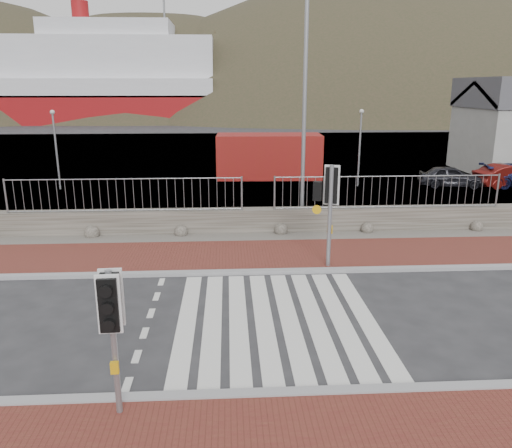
{
  "coord_description": "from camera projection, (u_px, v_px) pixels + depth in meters",
  "views": [
    {
      "loc": [
        -1.08,
        -10.66,
        5.32
      ],
      "look_at": [
        -0.31,
        3.0,
        1.51
      ],
      "focal_mm": 35.0,
      "sensor_mm": 36.0,
      "label": 1
    }
  ],
  "objects": [
    {
      "name": "traffic_signal_far",
      "position": [
        329.0,
        194.0,
        14.47
      ],
      "size": [
        0.77,
        0.44,
        3.13
      ],
      "rotation": [
        0.0,
        0.0,
        2.83
      ],
      "color": "gray",
      "rests_on": "ground"
    },
    {
      "name": "ferry",
      "position": [
        69.0,
        85.0,
        74.27
      ],
      "size": [
        50.0,
        16.0,
        20.0
      ],
      "color": "maroon",
      "rests_on": "ground"
    },
    {
      "name": "railing",
      "position": [
        258.0,
        185.0,
        18.12
      ],
      "size": [
        18.07,
        0.07,
        1.22
      ],
      "color": "gray",
      "rests_on": "stone_wall"
    },
    {
      "name": "shipping_container",
      "position": [
        269.0,
        156.0,
        29.59
      ],
      "size": [
        6.21,
        2.75,
        2.55
      ],
      "primitive_type": "cube",
      "rotation": [
        0.0,
        0.0,
        -0.03
      ],
      "color": "maroon",
      "rests_on": "ground"
    },
    {
      "name": "sidewalk_far",
      "position": [
        263.0,
        255.0,
        16.05
      ],
      "size": [
        40.0,
        3.0,
        0.08
      ],
      "primitive_type": "cube",
      "color": "brown",
      "rests_on": "ground"
    },
    {
      "name": "traffic_signal_near",
      "position": [
        112.0,
        313.0,
        7.83
      ],
      "size": [
        0.38,
        0.24,
        2.59
      ],
      "rotation": [
        0.0,
        0.0,
        0.05
      ],
      "color": "gray",
      "rests_on": "ground"
    },
    {
      "name": "water",
      "position": [
        235.0,
        124.0,
        72.23
      ],
      "size": [
        220.0,
        50.0,
        0.05
      ],
      "primitive_type": "cube",
      "color": "#3F4C54",
      "rests_on": "ground"
    },
    {
      "name": "car_b",
      "position": [
        509.0,
        176.0,
        26.94
      ],
      "size": [
        3.9,
        1.93,
        1.23
      ],
      "primitive_type": "imported",
      "rotation": [
        0.0,
        0.0,
        1.75
      ],
      "color": "#4E0D0B",
      "rests_on": "ground"
    },
    {
      "name": "kerb_near",
      "position": [
        293.0,
        394.0,
        8.84
      ],
      "size": [
        40.0,
        0.25,
        0.12
      ],
      "primitive_type": "cube",
      "color": "gray",
      "rests_on": "ground"
    },
    {
      "name": "streetlight",
      "position": [
        308.0,
        99.0,
        18.37
      ],
      "size": [
        1.78,
        0.72,
        8.6
      ],
      "rotation": [
        0.0,
        0.0,
        0.31
      ],
      "color": "gray",
      "rests_on": "ground"
    },
    {
      "name": "zebra_crossing",
      "position": [
        276.0,
        319.0,
        11.73
      ],
      "size": [
        4.62,
        5.6,
        0.01
      ],
      "color": "silver",
      "rests_on": "ground"
    },
    {
      "name": "kerb_far",
      "position": [
        267.0,
        272.0,
        14.61
      ],
      "size": [
        40.0,
        0.25,
        0.12
      ],
      "primitive_type": "cube",
      "color": "gray",
      "rests_on": "ground"
    },
    {
      "name": "hills_backdrop",
      "position": [
        267.0,
        228.0,
        102.83
      ],
      "size": [
        254.0,
        90.0,
        100.0
      ],
      "color": "#2D301D",
      "rests_on": "ground"
    },
    {
      "name": "ground",
      "position": [
        276.0,
        320.0,
        11.73
      ],
      "size": [
        220.0,
        220.0,
        0.0
      ],
      "primitive_type": "plane",
      "color": "#28282B",
      "rests_on": "ground"
    },
    {
      "name": "gravel_strip",
      "position": [
        259.0,
        237.0,
        17.98
      ],
      "size": [
        40.0,
        1.5,
        0.06
      ],
      "primitive_type": "cube",
      "color": "#59544C",
      "rests_on": "ground"
    },
    {
      "name": "stone_wall",
      "position": [
        258.0,
        220.0,
        18.64
      ],
      "size": [
        40.0,
        0.6,
        0.9
      ],
      "primitive_type": "cube",
      "color": "#464239",
      "rests_on": "ground"
    },
    {
      "name": "car_a",
      "position": [
        451.0,
        176.0,
        26.95
      ],
      "size": [
        3.54,
        1.93,
        1.14
      ],
      "primitive_type": "imported",
      "rotation": [
        0.0,
        0.0,
        1.39
      ],
      "color": "black",
      "rests_on": "ground"
    },
    {
      "name": "quay",
      "position": [
        242.0,
        157.0,
        38.57
      ],
      "size": [
        120.0,
        40.0,
        0.5
      ],
      "primitive_type": "cube",
      "color": "#4C4C4F",
      "rests_on": "ground"
    }
  ]
}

